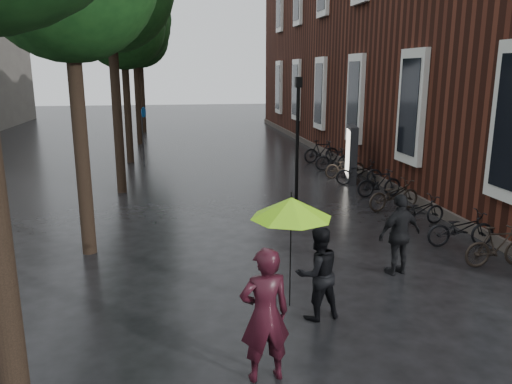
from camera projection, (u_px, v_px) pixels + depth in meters
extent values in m
cube|color=#38160F|center=(427.00, 32.00, 24.53)|extent=(10.00, 33.00, 12.00)
cube|color=silver|center=(412.00, 107.00, 15.80)|extent=(0.25, 1.60, 3.60)
cube|color=black|center=(409.00, 107.00, 15.78)|extent=(0.10, 1.20, 3.00)
cube|color=silver|center=(356.00, 99.00, 20.59)|extent=(0.25, 1.60, 3.60)
cube|color=black|center=(354.00, 99.00, 20.57)|extent=(0.10, 1.20, 3.00)
cube|color=silver|center=(321.00, 93.00, 25.38)|extent=(0.25, 1.60, 3.60)
cube|color=black|center=(319.00, 93.00, 25.37)|extent=(0.10, 1.20, 3.00)
cube|color=silver|center=(297.00, 90.00, 30.17)|extent=(0.25, 1.60, 3.60)
cube|color=black|center=(295.00, 90.00, 30.16)|extent=(0.10, 1.20, 3.00)
cube|color=silver|center=(279.00, 87.00, 34.96)|extent=(0.25, 1.60, 3.60)
cube|color=black|center=(278.00, 87.00, 34.95)|extent=(0.10, 1.20, 3.00)
cube|color=silver|center=(280.00, 4.00, 33.66)|extent=(0.25, 1.60, 3.60)
cube|color=black|center=(279.00, 4.00, 33.65)|extent=(0.10, 1.20, 3.00)
cube|color=#3F3833|center=(328.00, 152.00, 25.12)|extent=(0.40, 33.00, 0.30)
cylinder|color=black|center=(82.00, 157.00, 11.08)|extent=(0.32, 0.32, 4.51)
cylinder|color=black|center=(118.00, 121.00, 16.81)|extent=(0.32, 0.32, 4.95)
cylinder|color=black|center=(128.00, 114.00, 22.60)|extent=(0.32, 0.32, 4.40)
cylinder|color=black|center=(138.00, 102.00, 28.32)|extent=(0.32, 0.32, 4.79)
cylinder|color=black|center=(143.00, 99.00, 34.09)|extent=(0.32, 0.32, 4.57)
imported|color=black|center=(265.00, 315.00, 6.65)|extent=(0.74, 0.52, 1.90)
imported|color=black|center=(318.00, 273.00, 8.38)|extent=(0.90, 0.77, 1.62)
cylinder|color=black|center=(290.00, 258.00, 7.46)|extent=(0.02, 0.02, 1.56)
cone|color=#8EEB18|center=(291.00, 208.00, 7.28)|extent=(1.23, 1.23, 0.31)
cylinder|color=black|center=(292.00, 195.00, 7.23)|extent=(0.02, 0.02, 0.08)
imported|color=black|center=(400.00, 235.00, 10.22)|extent=(1.07, 0.64, 1.70)
imported|color=black|center=(498.00, 246.00, 10.69)|extent=(1.51, 0.44, 0.91)
imported|color=black|center=(461.00, 229.00, 11.96)|extent=(1.69, 0.68, 0.87)
imported|color=black|center=(419.00, 211.00, 13.58)|extent=(1.63, 0.77, 0.82)
imported|color=black|center=(394.00, 195.00, 15.07)|extent=(1.87, 1.02, 0.93)
imported|color=black|center=(379.00, 183.00, 16.64)|extent=(1.62, 0.56, 0.95)
imported|color=black|center=(359.00, 173.00, 18.42)|extent=(1.78, 0.78, 0.91)
imported|color=black|center=(345.00, 166.00, 19.67)|extent=(1.78, 0.84, 0.90)
imported|color=black|center=(334.00, 159.00, 21.16)|extent=(1.63, 0.51, 0.97)
imported|color=black|center=(321.00, 151.00, 22.91)|extent=(1.78, 0.73, 1.04)
cube|color=black|center=(352.00, 154.00, 18.90)|extent=(0.29, 1.40, 2.11)
cube|color=beige|center=(348.00, 153.00, 18.86)|extent=(0.04, 1.18, 1.73)
cylinder|color=black|center=(297.00, 144.00, 15.89)|extent=(0.11, 0.11, 3.68)
cube|color=black|center=(298.00, 82.00, 15.43)|extent=(0.20, 0.20, 0.32)
sphere|color=#FFE5B2|center=(298.00, 82.00, 15.43)|extent=(0.17, 0.17, 0.17)
cylinder|color=#262628|center=(143.00, 139.00, 22.35)|extent=(0.06, 0.06, 2.34)
cylinder|color=#0E4B9B|center=(144.00, 112.00, 22.09)|extent=(0.03, 0.47, 0.47)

